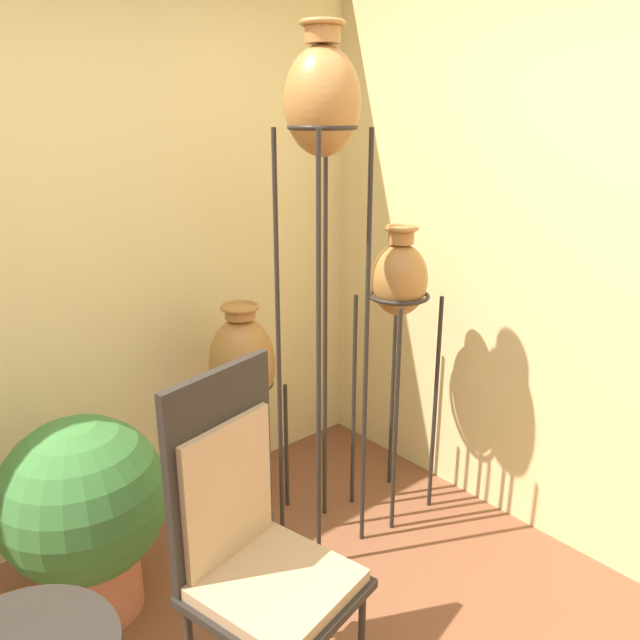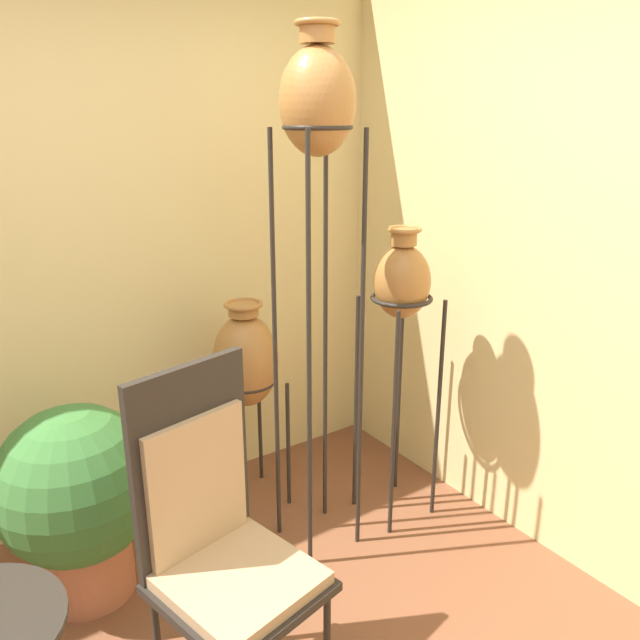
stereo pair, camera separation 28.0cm
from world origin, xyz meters
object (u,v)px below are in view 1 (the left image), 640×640
Objects in this scene: vase_stand_medium at (399,287)px; chair at (251,539)px; vase_stand_tall at (322,120)px; potted_plant at (84,510)px; vase_stand_short at (242,364)px.

vase_stand_medium is 1.36m from chair.
potted_plant is (-0.98, 0.26, -1.42)m from vase_stand_tall.
vase_stand_short is 0.94m from potted_plant.
chair is (-0.62, -0.96, -0.12)m from vase_stand_short.
vase_stand_short is (-0.55, 0.48, -0.38)m from vase_stand_medium.
vase_stand_short is 1.28× the size of potted_plant.
vase_stand_tall reaches higher than vase_stand_short.
vase_stand_short is at bearing 104.12° from vase_stand_tall.
potted_plant is at bearing 95.99° from chair.
vase_stand_tall is 1.88× the size of chair.
vase_stand_tall is 2.09× the size of vase_stand_short.
vase_stand_medium is (0.44, -0.03, -0.73)m from vase_stand_tall.
chair is 1.43× the size of potted_plant.
vase_stand_tall reaches higher than vase_stand_medium.
vase_stand_tall is 2.68× the size of potted_plant.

